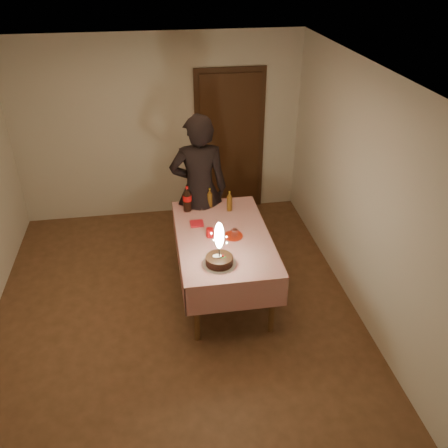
{
  "coord_description": "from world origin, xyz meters",
  "views": [
    {
      "loc": [
        -0.11,
        -4.17,
        3.57
      ],
      "look_at": [
        0.58,
        0.15,
        0.95
      ],
      "focal_mm": 38.0,
      "sensor_mm": 36.0,
      "label": 1
    }
  ],
  "objects_px": {
    "clear_cup": "(235,233)",
    "cola_bottle": "(187,199)",
    "amber_bottle_right": "(229,202)",
    "photographer": "(199,190)",
    "birthday_cake": "(219,254)",
    "red_plate": "(233,236)",
    "red_cup": "(210,233)",
    "amber_bottle_left": "(210,198)",
    "dining_table": "(223,243)"
  },
  "relations": [
    {
      "from": "clear_cup",
      "to": "cola_bottle",
      "type": "distance_m",
      "value": 0.82
    },
    {
      "from": "amber_bottle_right",
      "to": "photographer",
      "type": "relative_size",
      "value": 0.13
    },
    {
      "from": "cola_bottle",
      "to": "amber_bottle_right",
      "type": "xyz_separation_m",
      "value": [
        0.5,
        -0.08,
        -0.03
      ]
    },
    {
      "from": "birthday_cake",
      "to": "clear_cup",
      "type": "distance_m",
      "value": 0.54
    },
    {
      "from": "cola_bottle",
      "to": "clear_cup",
      "type": "bearing_deg",
      "value": -55.99
    },
    {
      "from": "clear_cup",
      "to": "amber_bottle_right",
      "type": "bearing_deg",
      "value": 85.78
    },
    {
      "from": "red_plate",
      "to": "cola_bottle",
      "type": "xyz_separation_m",
      "value": [
        -0.44,
        0.66,
        0.15
      ]
    },
    {
      "from": "photographer",
      "to": "red_cup",
      "type": "bearing_deg",
      "value": -88.26
    },
    {
      "from": "birthday_cake",
      "to": "amber_bottle_right",
      "type": "relative_size",
      "value": 1.9
    },
    {
      "from": "birthday_cake",
      "to": "cola_bottle",
      "type": "bearing_deg",
      "value": 100.4
    },
    {
      "from": "amber_bottle_right",
      "to": "photographer",
      "type": "xyz_separation_m",
      "value": [
        -0.33,
        0.24,
        0.06
      ]
    },
    {
      "from": "birthday_cake",
      "to": "cola_bottle",
      "type": "height_order",
      "value": "birthday_cake"
    },
    {
      "from": "cola_bottle",
      "to": "photographer",
      "type": "xyz_separation_m",
      "value": [
        0.16,
        0.16,
        0.03
      ]
    },
    {
      "from": "red_cup",
      "to": "red_plate",
      "type": "bearing_deg",
      "value": -8.07
    },
    {
      "from": "birthday_cake",
      "to": "cola_bottle",
      "type": "relative_size",
      "value": 1.52
    },
    {
      "from": "red_plate",
      "to": "photographer",
      "type": "bearing_deg",
      "value": 108.59
    },
    {
      "from": "amber_bottle_left",
      "to": "cola_bottle",
      "type": "bearing_deg",
      "value": -171.99
    },
    {
      "from": "birthday_cake",
      "to": "clear_cup",
      "type": "relative_size",
      "value": 5.37
    },
    {
      "from": "amber_bottle_left",
      "to": "photographer",
      "type": "relative_size",
      "value": 0.13
    },
    {
      "from": "birthday_cake",
      "to": "red_plate",
      "type": "distance_m",
      "value": 0.55
    },
    {
      "from": "cola_bottle",
      "to": "red_cup",
      "type": "bearing_deg",
      "value": -73.37
    },
    {
      "from": "clear_cup",
      "to": "red_plate",
      "type": "bearing_deg",
      "value": 143.82
    },
    {
      "from": "birthday_cake",
      "to": "photographer",
      "type": "distance_m",
      "value": 1.32
    },
    {
      "from": "dining_table",
      "to": "birthday_cake",
      "type": "relative_size",
      "value": 3.56
    },
    {
      "from": "dining_table",
      "to": "red_plate",
      "type": "relative_size",
      "value": 7.82
    },
    {
      "from": "birthday_cake",
      "to": "photographer",
      "type": "height_order",
      "value": "photographer"
    },
    {
      "from": "red_plate",
      "to": "photographer",
      "type": "relative_size",
      "value": 0.11
    },
    {
      "from": "cola_bottle",
      "to": "amber_bottle_right",
      "type": "relative_size",
      "value": 1.25
    },
    {
      "from": "dining_table",
      "to": "photographer",
      "type": "height_order",
      "value": "photographer"
    },
    {
      "from": "dining_table",
      "to": "clear_cup",
      "type": "distance_m",
      "value": 0.2
    },
    {
      "from": "cola_bottle",
      "to": "photographer",
      "type": "height_order",
      "value": "photographer"
    },
    {
      "from": "red_cup",
      "to": "clear_cup",
      "type": "height_order",
      "value": "red_cup"
    },
    {
      "from": "birthday_cake",
      "to": "amber_bottle_left",
      "type": "distance_m",
      "value": 1.19
    },
    {
      "from": "dining_table",
      "to": "amber_bottle_left",
      "type": "height_order",
      "value": "amber_bottle_left"
    },
    {
      "from": "dining_table",
      "to": "amber_bottle_left",
      "type": "bearing_deg",
      "value": 95.27
    },
    {
      "from": "red_cup",
      "to": "photographer",
      "type": "xyz_separation_m",
      "value": [
        -0.02,
        0.79,
        0.13
      ]
    },
    {
      "from": "red_plate",
      "to": "red_cup",
      "type": "xyz_separation_m",
      "value": [
        -0.25,
        0.04,
        0.05
      ]
    },
    {
      "from": "dining_table",
      "to": "red_plate",
      "type": "xyz_separation_m",
      "value": [
        0.1,
        -0.04,
        0.11
      ]
    },
    {
      "from": "amber_bottle_left",
      "to": "clear_cup",
      "type": "bearing_deg",
      "value": -75.91
    },
    {
      "from": "red_plate",
      "to": "cola_bottle",
      "type": "distance_m",
      "value": 0.81
    },
    {
      "from": "dining_table",
      "to": "birthday_cake",
      "type": "height_order",
      "value": "birthday_cake"
    },
    {
      "from": "amber_bottle_right",
      "to": "clear_cup",
      "type": "bearing_deg",
      "value": -94.22
    },
    {
      "from": "red_cup",
      "to": "amber_bottle_right",
      "type": "relative_size",
      "value": 0.39
    },
    {
      "from": "dining_table",
      "to": "photographer",
      "type": "xyz_separation_m",
      "value": [
        -0.17,
        0.78,
        0.29
      ]
    },
    {
      "from": "dining_table",
      "to": "red_cup",
      "type": "xyz_separation_m",
      "value": [
        -0.15,
        -0.0,
        0.15
      ]
    },
    {
      "from": "dining_table",
      "to": "cola_bottle",
      "type": "height_order",
      "value": "cola_bottle"
    },
    {
      "from": "red_plate",
      "to": "clear_cup",
      "type": "bearing_deg",
      "value": -36.18
    },
    {
      "from": "red_cup",
      "to": "clear_cup",
      "type": "relative_size",
      "value": 1.11
    },
    {
      "from": "cola_bottle",
      "to": "amber_bottle_right",
      "type": "bearing_deg",
      "value": -9.06
    },
    {
      "from": "red_plate",
      "to": "photographer",
      "type": "height_order",
      "value": "photographer"
    }
  ]
}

